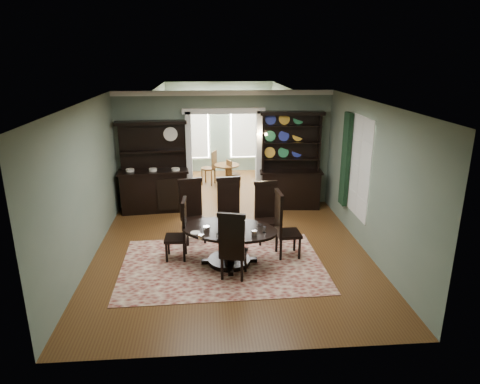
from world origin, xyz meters
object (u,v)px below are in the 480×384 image
object	(u,v)px
parlor_table	(227,172)
dining_table	(229,239)
sideboard	(154,180)
welsh_dresser	(290,173)

from	to	relation	value
parlor_table	dining_table	bearing A→B (deg)	-92.33
sideboard	parlor_table	bearing A→B (deg)	38.48
welsh_dresser	parlor_table	world-z (taller)	welsh_dresser
sideboard	welsh_dresser	xyz separation A→B (m)	(3.51, -0.00, 0.10)
parlor_table	welsh_dresser	bearing A→B (deg)	-50.32
welsh_dresser	sideboard	bearing A→B (deg)	-175.49
welsh_dresser	parlor_table	distance (m)	2.49
parlor_table	sideboard	bearing A→B (deg)	-135.84
welsh_dresser	dining_table	bearing A→B (deg)	-115.07
sideboard	welsh_dresser	distance (m)	3.51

